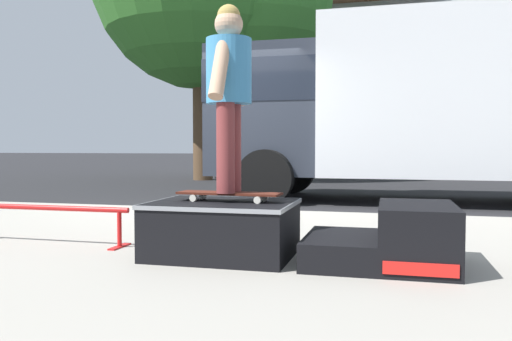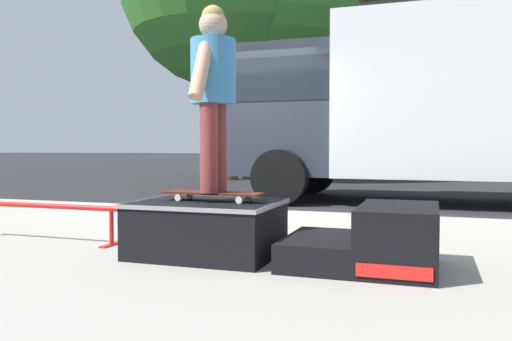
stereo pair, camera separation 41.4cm
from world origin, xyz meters
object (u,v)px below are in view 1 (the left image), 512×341
(skate_box, at_px, (223,227))
(skater_kid, at_px, (229,82))
(grind_rail, at_px, (45,214))
(skateboard, at_px, (229,194))
(kicker_ramp, at_px, (393,240))
(box_truck, at_px, (415,102))

(skate_box, height_order, skater_kid, skater_kid)
(grind_rail, distance_m, skateboard, 1.66)
(skate_box, relative_size, kicker_ramp, 1.04)
(skater_kid, bearing_deg, box_truck, 74.27)
(grind_rail, height_order, skateboard, skateboard)
(box_truck, bearing_deg, grind_rail, -120.43)
(kicker_ramp, xyz_separation_m, skateboard, (-1.18, 0.03, 0.29))
(grind_rail, relative_size, box_truck, 0.22)
(skate_box, distance_m, skater_kid, 1.07)
(skateboard, height_order, skater_kid, skater_kid)
(skate_box, bearing_deg, kicker_ramp, -0.02)
(box_truck, bearing_deg, skateboard, -105.73)
(skater_kid, xyz_separation_m, box_truck, (1.56, 5.55, 0.29))
(skateboard, xyz_separation_m, skater_kid, (0.00, 0.00, 0.82))
(skateboard, distance_m, box_truck, 5.88)
(skateboard, height_order, box_truck, box_truck)
(skate_box, distance_m, skateboard, 0.25)
(skater_kid, bearing_deg, kicker_ramp, -1.41)
(skater_kid, height_order, box_truck, box_truck)
(skateboard, xyz_separation_m, box_truck, (1.56, 5.55, 1.12))
(kicker_ramp, xyz_separation_m, skater_kid, (-1.18, 0.03, 1.11))
(kicker_ramp, distance_m, box_truck, 5.77)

